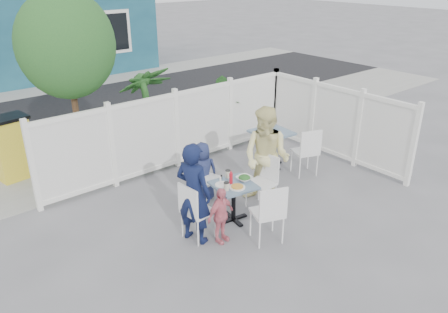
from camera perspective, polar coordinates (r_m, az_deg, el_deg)
ground at (r=7.66m, az=3.59°, el=-7.21°), size 80.00×80.00×0.00m
near_sidewalk at (r=10.44m, az=-10.79°, el=1.21°), size 24.00×2.60×0.01m
street at (r=13.63m, az=-18.57°, el=5.74°), size 24.00×5.00×0.01m
far_sidewalk at (r=16.47m, az=-22.73°, el=8.12°), size 24.00×1.60×0.01m
fence_back at (r=9.08m, az=-6.22°, el=3.32°), size 5.86×0.08×1.60m
fence_right at (r=9.77m, az=14.25°, el=4.20°), size 0.08×3.66×1.60m
tree at (r=8.66m, az=-19.88°, el=13.49°), size 1.80×1.62×3.59m
utility_cabinet at (r=9.53m, az=-25.92°, el=0.84°), size 0.72×0.56×1.22m
potted_shrub_a at (r=9.46m, az=-9.73°, el=5.49°), size 1.26×1.26×2.04m
potted_shrub_b at (r=10.39m, az=-1.16°, el=5.79°), size 1.33×1.47×1.46m
main_table at (r=7.15m, az=1.26°, el=-4.72°), size 0.73×0.73×0.68m
spare_table at (r=9.13m, az=6.19°, el=2.23°), size 0.81×0.81×0.78m
chair_left at (r=6.67m, az=-3.94°, el=-6.72°), size 0.45×0.47×0.95m
chair_right at (r=7.60m, az=5.30°, el=-2.75°), size 0.47×0.48×0.95m
chair_back at (r=7.69m, az=-3.13°, el=-2.14°), size 0.56×0.55×1.00m
chair_near at (r=6.60m, az=5.99°, el=-6.99°), size 0.57×0.56×0.98m
chair_spare at (r=8.82m, az=10.84°, el=0.98°), size 0.58×0.57×1.00m
man at (r=6.54m, az=-3.98°, el=-4.83°), size 0.56×0.69×1.62m
woman at (r=7.55m, az=5.57°, el=-0.14°), size 0.91×1.03×1.78m
boy at (r=7.81m, az=-2.80°, el=-1.99°), size 0.63×0.53×1.09m
toddler at (r=6.66m, az=-0.44°, el=-7.71°), size 0.56×0.30×0.91m
plate_main at (r=6.97m, az=1.74°, el=-4.05°), size 0.26×0.26×0.02m
plate_side at (r=7.04m, az=-0.22°, el=-3.72°), size 0.24×0.24×0.02m
salad_bowl at (r=7.20m, az=2.69°, el=-2.90°), size 0.26×0.26×0.06m
coffee_cup_a at (r=6.88m, az=0.31°, el=-3.94°), size 0.08×0.08×0.12m
coffee_cup_b at (r=7.27m, az=0.52°, el=-2.31°), size 0.08×0.08×0.12m
ketchup_bottle at (r=7.06m, az=0.92°, el=-2.88°), size 0.06×0.06×0.19m
salt_shaker at (r=7.16m, az=-0.47°, el=-2.97°), size 0.03×0.03×0.08m
pepper_shaker at (r=7.23m, az=-0.36°, el=-2.70°), size 0.03×0.03×0.07m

